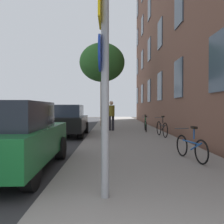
# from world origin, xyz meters

# --- Properties ---
(ground_plane) EXTENTS (41.80, 41.80, 0.00)m
(ground_plane) POSITION_xyz_m (-2.40, 15.00, 0.00)
(ground_plane) COLOR #332D28
(road_asphalt) EXTENTS (7.00, 38.00, 0.01)m
(road_asphalt) POSITION_xyz_m (-4.50, 15.00, 0.01)
(road_asphalt) COLOR #2D2D30
(road_asphalt) RESTS_ON ground
(sidewalk) EXTENTS (4.20, 38.00, 0.12)m
(sidewalk) POSITION_xyz_m (1.10, 15.00, 0.06)
(sidewalk) COLOR gray
(sidewalk) RESTS_ON ground
(sign_post) EXTENTS (0.16, 0.60, 3.25)m
(sign_post) POSITION_xyz_m (0.01, 2.64, 1.98)
(sign_post) COLOR gray
(sign_post) RESTS_ON sidewalk
(traffic_light) EXTENTS (0.43, 0.24, 3.77)m
(traffic_light) POSITION_xyz_m (-0.49, 24.08, 2.70)
(traffic_light) COLOR black
(traffic_light) RESTS_ON sidewalk
(tree_near) EXTENTS (3.37, 3.37, 6.17)m
(tree_near) POSITION_xyz_m (-0.45, 16.63, 4.84)
(tree_near) COLOR brown
(tree_near) RESTS_ON sidewalk
(bicycle_0) EXTENTS (0.46, 1.57, 0.90)m
(bicycle_0) POSITION_xyz_m (2.24, 5.16, 0.47)
(bicycle_0) COLOR black
(bicycle_0) RESTS_ON sidewalk
(bicycle_1) EXTENTS (0.42, 1.67, 0.98)m
(bicycle_1) POSITION_xyz_m (2.59, 10.15, 0.51)
(bicycle_1) COLOR black
(bicycle_1) RESTS_ON sidewalk
(bicycle_2) EXTENTS (0.42, 1.62, 0.90)m
(bicycle_2) POSITION_xyz_m (2.18, 12.53, 0.47)
(bicycle_2) COLOR black
(bicycle_2) RESTS_ON sidewalk
(bicycle_3) EXTENTS (0.42, 1.67, 0.90)m
(bicycle_3) POSITION_xyz_m (2.54, 15.05, 0.47)
(bicycle_3) COLOR black
(bicycle_3) RESTS_ON sidewalk
(pedestrian_0) EXTENTS (0.55, 0.55, 1.76)m
(pedestrian_0) POSITION_xyz_m (0.21, 13.09, 1.13)
(pedestrian_0) COLOR #26262D
(pedestrian_0) RESTS_ON sidewalk
(car_0) EXTENTS (1.92, 4.06, 1.62)m
(car_0) POSITION_xyz_m (-2.12, 4.45, 0.84)
(car_0) COLOR #19662D
(car_0) RESTS_ON road_asphalt
(car_1) EXTENTS (2.01, 4.15, 1.62)m
(car_1) POSITION_xyz_m (-2.14, 11.29, 0.84)
(car_1) COLOR black
(car_1) RESTS_ON road_asphalt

